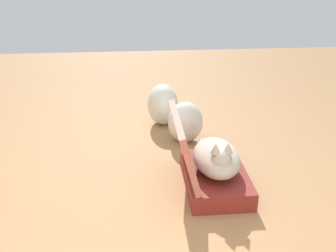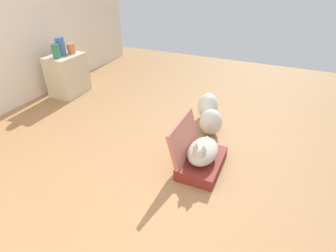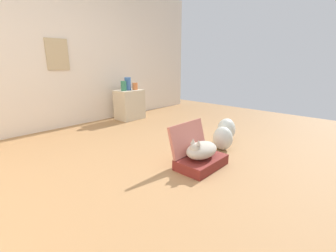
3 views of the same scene
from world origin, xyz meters
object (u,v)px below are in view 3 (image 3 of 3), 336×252
at_px(suitcase_base, 201,162).
at_px(vase_round, 128,84).
at_px(cat, 201,150).
at_px(vase_tall, 124,86).
at_px(plastic_bag_clear, 226,130).
at_px(side_table, 130,105).
at_px(vase_short, 135,86).
at_px(plastic_bag_white, 223,138).

bearing_deg(suitcase_base, vase_round, 70.04).
bearing_deg(cat, vase_tall, 72.33).
height_order(plastic_bag_clear, side_table, side_table).
bearing_deg(vase_short, plastic_bag_white, -99.45).
distance_m(suitcase_base, plastic_bag_clear, 1.01).
xyz_separation_m(suitcase_base, plastic_bag_clear, (0.97, 0.24, 0.11)).
distance_m(plastic_bag_white, plastic_bag_clear, 0.37).
bearing_deg(vase_round, suitcase_base, -109.96).
relative_size(plastic_bag_clear, side_table, 0.58).
height_order(side_table, vase_short, vase_short).
bearing_deg(vase_short, vase_round, 154.26).
bearing_deg(suitcase_base, cat, 178.07).
xyz_separation_m(plastic_bag_white, plastic_bag_clear, (0.34, 0.14, 0.01)).
bearing_deg(plastic_bag_clear, plastic_bag_white, -157.41).
bearing_deg(suitcase_base, vase_tall, 72.57).
bearing_deg(plastic_bag_clear, vase_short, 89.15).
bearing_deg(plastic_bag_clear, side_table, 92.62).
xyz_separation_m(cat, plastic_bag_white, (0.64, 0.10, -0.05)).
bearing_deg(plastic_bag_white, plastic_bag_clear, 22.59).
relative_size(suitcase_base, vase_round, 2.24).
distance_m(suitcase_base, cat, 0.15).
relative_size(suitcase_base, vase_short, 4.03).
height_order(cat, plastic_bag_clear, cat).
distance_m(plastic_bag_white, vase_tall, 2.34).
bearing_deg(vase_tall, cat, -107.67).
xyz_separation_m(suitcase_base, plastic_bag_white, (0.63, 0.10, 0.10)).
xyz_separation_m(suitcase_base, vase_short, (1.01, 2.35, 0.60)).
bearing_deg(suitcase_base, vase_short, 66.84).
bearing_deg(vase_tall, suitcase_base, -107.43).
relative_size(plastic_bag_white, vase_tall, 1.66).
relative_size(cat, plastic_bag_white, 1.61).
bearing_deg(vase_round, side_table, -90.00).
xyz_separation_m(cat, side_table, (0.89, 2.39, 0.09)).
height_order(plastic_bag_white, vase_tall, vase_tall).
xyz_separation_m(side_table, vase_tall, (-0.13, -0.01, 0.39)).
xyz_separation_m(cat, vase_short, (1.02, 2.35, 0.45)).
xyz_separation_m(suitcase_base, vase_round, (0.88, 2.41, 0.66)).
bearing_deg(side_table, plastic_bag_clear, -87.38).
bearing_deg(cat, suitcase_base, -1.93).
bearing_deg(plastic_bag_clear, vase_round, 92.59).
xyz_separation_m(plastic_bag_white, vase_round, (0.24, 2.31, 0.56)).
bearing_deg(plastic_bag_white, vase_short, 80.55).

